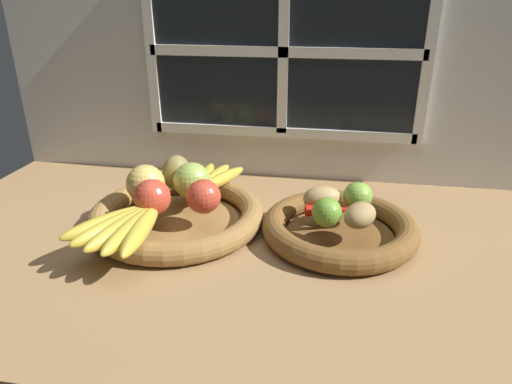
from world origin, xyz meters
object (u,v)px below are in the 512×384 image
lime_far (358,196)px  banana_bunch_back (208,178)px  potato_small (360,215)px  lime_near (327,212)px  apple_golden_left (146,184)px  banana_bunch_front (125,226)px  fruit_bowl_left (177,216)px  pear_brown (177,173)px  chili_pepper (338,210)px  apple_red_right (204,197)px  apple_green_back (192,181)px  fruit_bowl_right (340,228)px  apple_red_front (152,197)px  potato_oblong (322,198)px

lime_far → banana_bunch_back: bearing=166.4°
potato_small → lime_near: (-5.92, -0.69, 0.46)cm
apple_golden_left → banana_bunch_back: 14.94cm
banana_bunch_front → lime_near: size_ratio=3.68×
fruit_bowl_left → lime_near: (29.78, -3.97, 5.12)cm
pear_brown → banana_bunch_back: (5.73, 4.03, -2.49)cm
banana_bunch_front → apple_golden_left: bearing=96.7°
potato_small → chili_pepper: size_ratio=0.58×
apple_red_right → banana_bunch_front: apple_red_right is taller
banana_bunch_front → lime_far: lime_far is taller
apple_red_right → apple_green_back: bearing=123.5°
fruit_bowl_left → apple_green_back: (2.23, 4.11, 6.17)cm
fruit_bowl_right → lime_near: bearing=-123.7°
apple_red_front → lime_near: apple_red_front is taller
apple_green_back → banana_bunch_front: size_ratio=0.38×
fruit_bowl_left → banana_bunch_back: bearing=73.2°
apple_golden_left → banana_bunch_back: apple_golden_left is taller
banana_bunch_front → fruit_bowl_right: bearing=19.3°
banana_bunch_front → lime_near: 35.68cm
apple_golden_left → potato_oblong: (35.07, 2.13, -1.47)cm
fruit_bowl_left → potato_small: 36.15cm
fruit_bowl_left → banana_bunch_back: (3.53, 11.68, 3.76)cm
apple_green_back → apple_red_right: bearing=-56.5°
potato_oblong → chili_pepper: potato_oblong is taller
apple_red_front → banana_bunch_back: bearing=68.7°
apple_red_front → potato_oblong: (31.60, 7.63, -1.14)cm
banana_bunch_front → banana_bunch_back: size_ratio=1.11×
apple_red_right → lime_far: size_ratio=1.18×
banana_bunch_back → banana_bunch_front: bearing=-108.5°
potato_oblong → fruit_bowl_left: bearing=-174.3°
apple_red_front → pear_brown: size_ratio=0.91×
lime_far → apple_golden_left: bearing=-175.6°
fruit_bowl_right → banana_bunch_front: banana_bunch_front is taller
apple_golden_left → pear_brown: bearing=59.1°
apple_green_back → potato_oblong: apple_green_back is taller
banana_bunch_front → potato_oblong: bearing=25.4°
lime_near → potato_small: bearing=6.7°
apple_green_back → chili_pepper: size_ratio=0.61×
apple_red_front → fruit_bowl_left: bearing=59.0°
fruit_bowl_right → potato_small: potato_small is taller
apple_red_right → banana_bunch_front: (-11.17, -10.72, -1.70)cm
banana_bunch_front → chili_pepper: bearing=20.5°
banana_bunch_back → potato_small: bearing=-24.9°
apple_red_right → apple_green_back: apple_green_back is taller
banana_bunch_front → lime_near: lime_near is taller
pear_brown → banana_bunch_front: 20.92cm
apple_red_right → banana_bunch_back: (-2.92, 13.96, -1.96)cm
apple_red_front → lime_near: 32.66cm
apple_green_back → potato_small: size_ratio=1.05×
pear_brown → potato_small: pear_brown is taller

